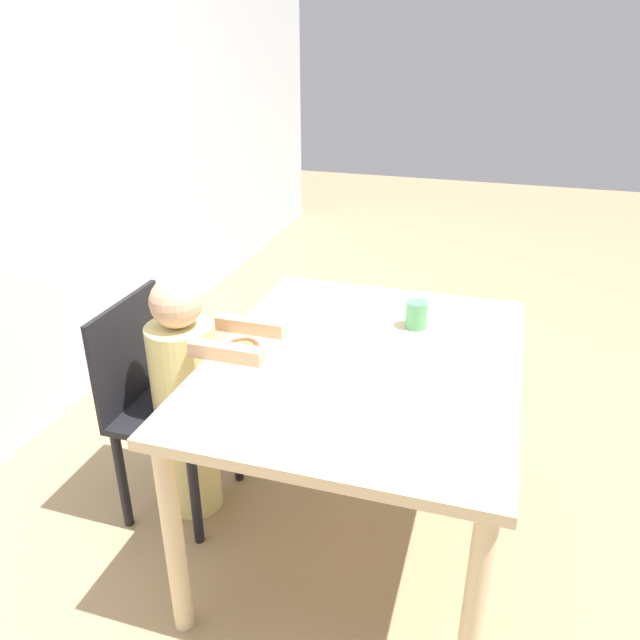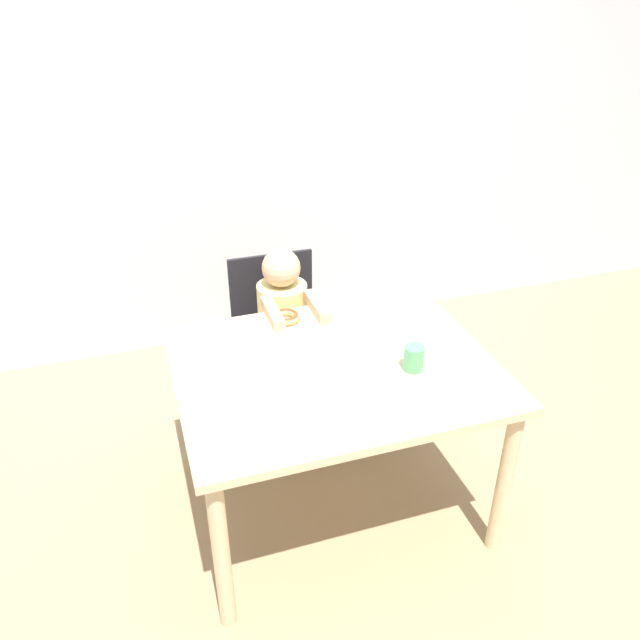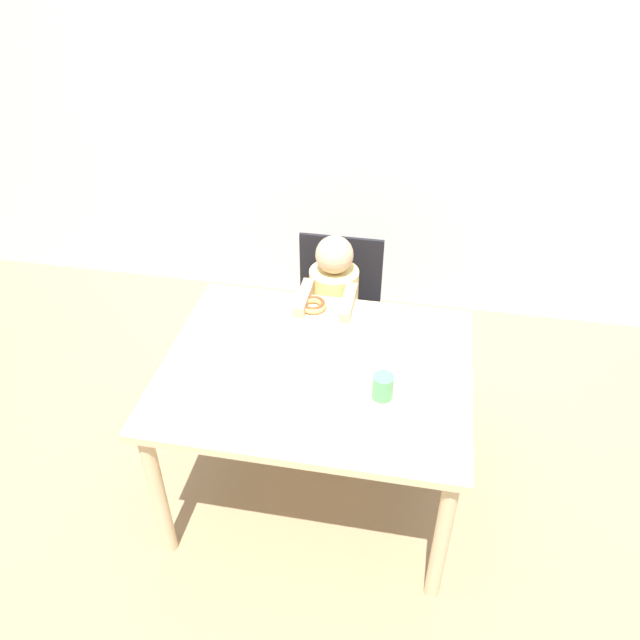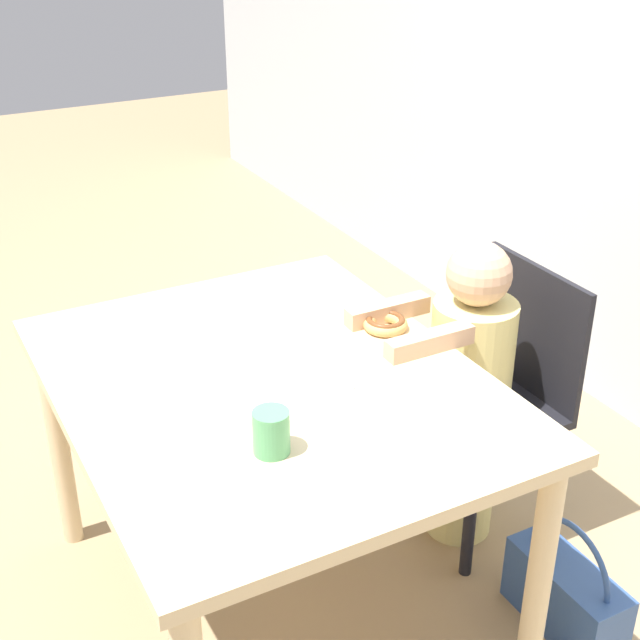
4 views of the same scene
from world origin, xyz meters
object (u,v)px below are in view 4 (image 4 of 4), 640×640
(handbag, at_px, (566,594))
(cup, at_px, (271,432))
(chair, at_px, (496,395))
(child_figure, at_px, (467,393))
(donut, at_px, (385,323))

(handbag, xyz_separation_m, cup, (-0.16, -0.77, 0.67))
(chair, relative_size, child_figure, 0.88)
(child_figure, relative_size, handbag, 2.71)
(child_figure, bearing_deg, handbag, 1.39)
(chair, height_order, handbag, chair)
(chair, height_order, donut, chair)
(cup, bearing_deg, chair, 109.64)
(child_figure, xyz_separation_m, handbag, (0.47, 0.01, -0.37))
(chair, distance_m, cup, 0.98)
(donut, distance_m, cup, 0.62)
(donut, relative_size, handbag, 0.34)
(chair, distance_m, child_figure, 0.12)
(chair, relative_size, donut, 7.02)
(handbag, bearing_deg, chair, 168.33)
(handbag, bearing_deg, child_figure, -178.61)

